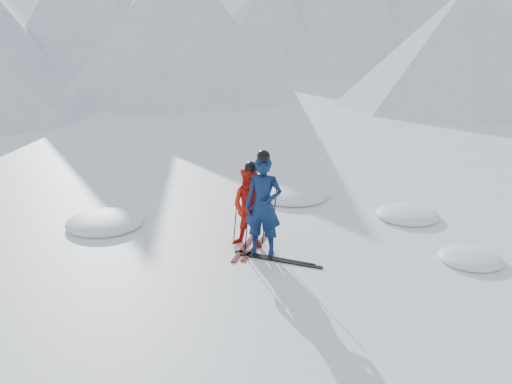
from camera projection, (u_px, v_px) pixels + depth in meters
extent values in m
plane|color=white|center=(341.00, 247.00, 11.27)|extent=(160.00, 160.00, 0.00)
cone|color=#B2BCD1|center=(174.00, 11.00, 57.72)|extent=(17.69, 17.69, 11.93)
cone|color=#B2BCD1|center=(273.00, 15.00, 51.50)|extent=(19.63, 19.63, 10.85)
cone|color=#B2BCD1|center=(460.00, 47.00, 30.56)|extent=(14.00, 14.00, 6.50)
cone|color=#B2BCD1|center=(177.00, 24.00, 34.24)|extent=(16.00, 16.00, 9.00)
imported|color=#0B1F46|center=(263.00, 206.00, 10.64)|extent=(0.87, 0.73, 2.03)
imported|color=red|center=(251.00, 207.00, 11.04)|extent=(1.02, 0.93, 1.71)
cylinder|color=black|center=(248.00, 220.00, 10.85)|extent=(0.13, 0.09, 1.35)
cylinder|color=black|center=(274.00, 217.00, 11.01)|extent=(0.13, 0.08, 1.35)
cylinder|color=black|center=(236.00, 217.00, 11.33)|extent=(0.12, 0.09, 1.14)
cylinder|color=black|center=(265.00, 218.00, 11.30)|extent=(0.12, 0.08, 1.14)
cube|color=black|center=(245.00, 246.00, 11.28)|extent=(0.71, 1.61, 0.03)
cube|color=black|center=(257.00, 245.00, 11.30)|extent=(0.82, 1.57, 0.03)
cube|color=black|center=(274.00, 258.00, 10.69)|extent=(1.52, 0.93, 0.03)
cube|color=black|center=(280.00, 261.00, 10.55)|extent=(1.54, 0.88, 0.03)
ellipsoid|color=white|center=(105.00, 226.00, 12.46)|extent=(1.76, 1.76, 0.39)
ellipsoid|color=white|center=(407.00, 217.00, 13.00)|extent=(1.49, 1.49, 0.33)
ellipsoid|color=white|center=(293.00, 197.00, 14.53)|extent=(1.94, 1.94, 0.43)
ellipsoid|color=white|center=(471.00, 261.00, 10.59)|extent=(1.22, 1.22, 0.27)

